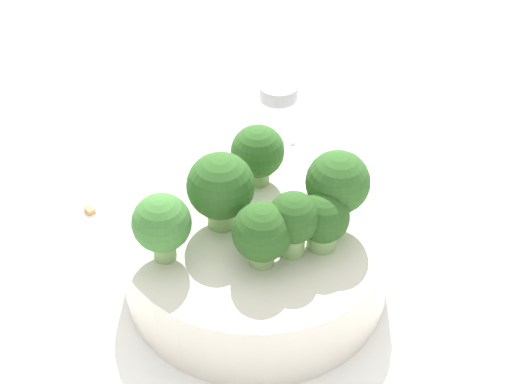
{
  "coord_description": "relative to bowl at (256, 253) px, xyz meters",
  "views": [
    {
      "loc": [
        -0.3,
        -0.18,
        0.39
      ],
      "look_at": [
        0.0,
        0.0,
        0.08
      ],
      "focal_mm": 50.0,
      "sensor_mm": 36.0,
      "label": 1
    }
  ],
  "objects": [
    {
      "name": "bowl",
      "position": [
        0.0,
        0.0,
        0.0
      ],
      "size": [
        0.19,
        0.19,
        0.05
      ],
      "primitive_type": "cylinder",
      "color": "silver",
      "rests_on": "ground_plane"
    },
    {
      "name": "broccoli_floret_3",
      "position": [
        -0.01,
        0.02,
        0.06
      ],
      "size": [
        0.05,
        0.05,
        0.06
      ],
      "color": "#7A9E5B",
      "rests_on": "bowl"
    },
    {
      "name": "broccoli_floret_6",
      "position": [
        -0.06,
        0.03,
        0.06
      ],
      "size": [
        0.04,
        0.04,
        0.05
      ],
      "color": "#84AD66",
      "rests_on": "bowl"
    },
    {
      "name": "broccoli_floret_5",
      "position": [
        -0.01,
        -0.03,
        0.06
      ],
      "size": [
        0.03,
        0.03,
        0.05
      ],
      "color": "#84AD66",
      "rests_on": "bowl"
    },
    {
      "name": "broccoli_floret_4",
      "position": [
        0.03,
        -0.05,
        0.06
      ],
      "size": [
        0.04,
        0.04,
        0.06
      ],
      "color": "#8EB770",
      "rests_on": "bowl"
    },
    {
      "name": "broccoli_floret_2",
      "position": [
        0.04,
        0.02,
        0.05
      ],
      "size": [
        0.04,
        0.04,
        0.05
      ],
      "color": "#7A9E5B",
      "rests_on": "bowl"
    },
    {
      "name": "broccoli_floret_0",
      "position": [
        -0.03,
        -0.02,
        0.05
      ],
      "size": [
        0.04,
        0.04,
        0.05
      ],
      "color": "#84AD66",
      "rests_on": "bowl"
    },
    {
      "name": "pepper_shaker",
      "position": [
        0.16,
        0.07,
        0.0
      ],
      "size": [
        0.03,
        0.03,
        0.06
      ],
      "color": "silver",
      "rests_on": "ground_plane"
    },
    {
      "name": "broccoli_floret_1",
      "position": [
        0.01,
        -0.05,
        0.05
      ],
      "size": [
        0.03,
        0.03,
        0.04
      ],
      "color": "#84AD66",
      "rests_on": "bowl"
    },
    {
      "name": "almond_crumb_2",
      "position": [
        0.05,
        0.12,
        -0.02
      ],
      "size": [
        0.01,
        0.01,
        0.01
      ],
      "primitive_type": "cube",
      "rotation": [
        0.0,
        0.0,
        1.25
      ],
      "color": "tan",
      "rests_on": "ground_plane"
    },
    {
      "name": "almond_crumb_1",
      "position": [
        -0.01,
        0.15,
        -0.02
      ],
      "size": [
        0.01,
        0.01,
        0.01
      ],
      "primitive_type": "cube",
      "rotation": [
        0.0,
        0.0,
        1.22
      ],
      "color": "#AD7F4C",
      "rests_on": "ground_plane"
    },
    {
      "name": "ground_plane",
      "position": [
        0.0,
        0.0,
        -0.03
      ],
      "size": [
        3.0,
        3.0,
        0.0
      ],
      "primitive_type": "plane",
      "color": "white"
    }
  ]
}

